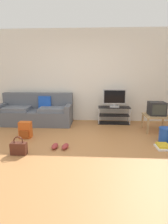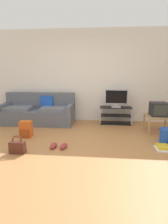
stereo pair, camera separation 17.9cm
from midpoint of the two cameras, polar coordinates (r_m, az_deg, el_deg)
The scene contains 11 objects.
ground_plane at distance 3.69m, azimuth -3.70°, elevation -12.06°, with size 9.00×9.80×0.02m, color #B27542.
wall_back at distance 5.80m, azimuth -0.90°, elevation 10.70°, with size 9.00×0.10×2.70m, color silver.
couch at distance 5.70m, azimuth -15.04°, elevation -0.16°, with size 2.08×0.82×0.87m.
tv_stand at distance 5.59m, azimuth 8.02°, elevation -0.92°, with size 0.91×0.37×0.49m.
flat_tv at distance 5.48m, azimuth 8.19°, elevation 4.08°, with size 0.65×0.22×0.51m.
side_table at distance 5.10m, azimuth 19.91°, elevation -1.47°, with size 0.60×0.60×0.42m.
crt_tv at distance 5.07m, azimuth 20.04°, elevation 0.99°, with size 0.40×0.37×0.33m.
backpack at distance 4.59m, azimuth -18.23°, elevation -5.14°, with size 0.27×0.24×0.38m.
handbag at distance 3.77m, azimuth -20.29°, elevation -10.11°, with size 0.29×0.13×0.35m.
cleaning_bucket at distance 4.46m, azimuth 22.26°, elevation -6.20°, with size 0.30×0.30×0.31m.
sneakers_pair at distance 3.86m, azimuth -8.55°, elevation -10.12°, with size 0.35×0.28×0.09m.
Camera 1 is at (0.34, -3.34, 1.51)m, focal length 30.49 mm.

